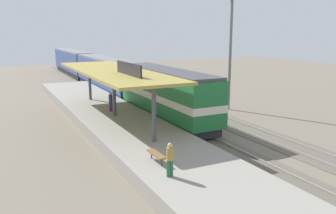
{
  "coord_description": "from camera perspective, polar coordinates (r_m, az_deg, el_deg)",
  "views": [
    {
      "loc": [
        -13.5,
        -27.79,
        7.82
      ],
      "look_at": [
        -1.38,
        -3.55,
        2.0
      ],
      "focal_mm": 37.78,
      "sensor_mm": 36.0,
      "label": 1
    }
  ],
  "objects": [
    {
      "name": "ground_plane",
      "position": [
        32.76,
        2.52,
        -1.7
      ],
      "size": [
        120.0,
        120.0,
        0.0
      ],
      "primitive_type": "plane",
      "color": "#706656"
    },
    {
      "name": "track_near",
      "position": [
        31.86,
        -0.63,
        -2.03
      ],
      "size": [
        3.2,
        110.0,
        0.16
      ],
      "color": "#5F5649",
      "rests_on": "ground"
    },
    {
      "name": "track_far",
      "position": [
        34.06,
        6.34,
        -1.17
      ],
      "size": [
        3.2,
        110.0,
        0.16
      ],
      "color": "#5F5649",
      "rests_on": "ground"
    },
    {
      "name": "platform",
      "position": [
        30.09,
        -8.54,
        -2.19
      ],
      "size": [
        6.0,
        44.0,
        0.9
      ],
      "primitive_type": "cube",
      "color": "gray",
      "rests_on": "ground"
    },
    {
      "name": "station_canopy",
      "position": [
        29.27,
        -8.73,
        5.54
      ],
      "size": [
        5.2,
        18.0,
        4.7
      ],
      "color": "#47474C",
      "rests_on": "platform"
    },
    {
      "name": "platform_bench",
      "position": [
        19.15,
        -1.88,
        -7.65
      ],
      "size": [
        0.44,
        1.7,
        0.5
      ],
      "color": "#333338",
      "rests_on": "platform"
    },
    {
      "name": "locomotive",
      "position": [
        31.06,
        -0.36,
        2.09
      ],
      "size": [
        2.93,
        14.43,
        4.44
      ],
      "color": "#28282D",
      "rests_on": "track_near"
    },
    {
      "name": "passenger_carriage_front",
      "position": [
        47.72,
        -9.99,
        5.31
      ],
      "size": [
        2.9,
        20.0,
        4.24
      ],
      "color": "#28282D",
      "rests_on": "track_near"
    },
    {
      "name": "passenger_carriage_rear",
      "position": [
        67.83,
        -15.11,
        7.05
      ],
      "size": [
        2.9,
        20.0,
        4.24
      ],
      "color": "#28282D",
      "rests_on": "track_near"
    },
    {
      "name": "light_mast",
      "position": [
        35.83,
        10.17,
        12.86
      ],
      "size": [
        1.1,
        1.1,
        11.7
      ],
      "color": "slate",
      "rests_on": "ground"
    },
    {
      "name": "person_waiting",
      "position": [
        17.18,
        0.31,
        -8.2
      ],
      "size": [
        0.34,
        0.34,
        1.71
      ],
      "color": "#23603D",
      "rests_on": "platform"
    },
    {
      "name": "person_walking",
      "position": [
        31.39,
        -9.24,
        1.01
      ],
      "size": [
        0.34,
        0.34,
        1.71
      ],
      "color": "#663375",
      "rests_on": "platform"
    }
  ]
}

